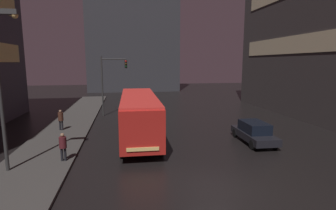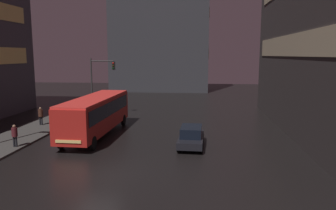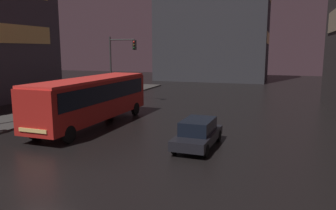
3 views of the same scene
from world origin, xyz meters
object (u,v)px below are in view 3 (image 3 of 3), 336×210
car_taxi (198,133)px  pedestrian_mid (43,98)px  traffic_light_main (119,59)px  bus_near (92,96)px

car_taxi → pedestrian_mid: pedestrian_mid is taller
pedestrian_mid → car_taxi: bearing=137.8°
car_taxi → traffic_light_main: size_ratio=0.70×
car_taxi → traffic_light_main: traffic_light_main is taller
pedestrian_mid → traffic_light_main: 7.90m
bus_near → pedestrian_mid: (-6.32, 2.72, -0.83)m
pedestrian_mid → bus_near: bearing=135.2°
traffic_light_main → car_taxi: bearing=-47.7°
car_taxi → pedestrian_mid: 15.40m
bus_near → traffic_light_main: bearing=-73.3°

